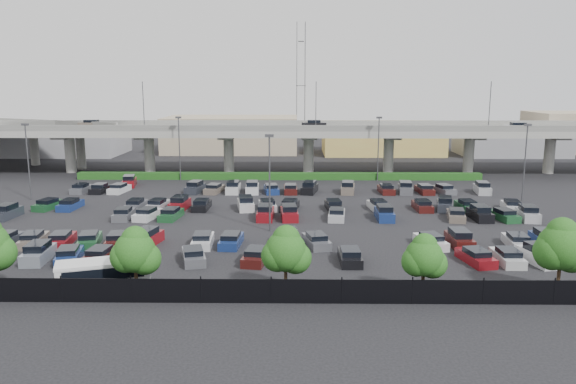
# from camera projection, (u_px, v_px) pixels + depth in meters

# --- Properties ---
(ground) EXTENTS (280.00, 280.00, 0.00)m
(ground) POSITION_uv_depth(u_px,v_px,m) (273.00, 214.00, 67.52)
(ground) COLOR black
(overpass) EXTENTS (150.00, 13.00, 15.80)m
(overpass) POSITION_uv_depth(u_px,v_px,m) (279.00, 133.00, 97.63)
(overpass) COLOR gray
(overpass) RESTS_ON ground
(on_ramp) EXTENTS (50.93, 30.13, 8.80)m
(on_ramp) POSITION_uv_depth(u_px,v_px,m) (14.00, 129.00, 109.16)
(on_ramp) COLOR gray
(on_ramp) RESTS_ON ground
(hedge) EXTENTS (66.00, 1.60, 1.10)m
(hedge) POSITION_uv_depth(u_px,v_px,m) (279.00, 176.00, 91.96)
(hedge) COLOR #134315
(hedge) RESTS_ON ground
(fence) EXTENTS (70.00, 0.10, 2.00)m
(fence) POSITION_uv_depth(u_px,v_px,m) (256.00, 291.00, 39.85)
(fence) COLOR black
(fence) RESTS_ON ground
(tree_row) EXTENTS (65.07, 3.66, 5.94)m
(tree_row) POSITION_uv_depth(u_px,v_px,m) (268.00, 250.00, 40.80)
(tree_row) COLOR #332316
(tree_row) RESTS_ON ground
(shuttle_bus) EXTENTS (7.26, 4.42, 2.21)m
(shuttle_bus) POSITION_uv_depth(u_px,v_px,m) (104.00, 273.00, 42.74)
(shuttle_bus) COLOR silver
(shuttle_bus) RESTS_ON ground
(parked_cars) EXTENTS (63.00, 41.69, 1.67)m
(parked_cars) POSITION_uv_depth(u_px,v_px,m) (271.00, 215.00, 64.19)
(parked_cars) COLOR #1D5129
(parked_cars) RESTS_ON ground
(light_poles) EXTENTS (66.90, 48.38, 10.30)m
(light_poles) POSITION_uv_depth(u_px,v_px,m) (239.00, 160.00, 68.35)
(light_poles) COLOR #444549
(light_poles) RESTS_ON ground
(distant_buildings) EXTENTS (138.00, 24.00, 9.00)m
(distant_buildings) POSITION_uv_depth(u_px,v_px,m) (338.00, 136.00, 127.34)
(distant_buildings) COLOR gray
(distant_buildings) RESTS_ON ground
(comm_tower) EXTENTS (2.40, 2.40, 30.00)m
(comm_tower) POSITION_uv_depth(u_px,v_px,m) (301.00, 83.00, 137.17)
(comm_tower) COLOR #444549
(comm_tower) RESTS_ON ground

